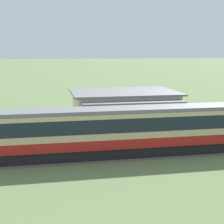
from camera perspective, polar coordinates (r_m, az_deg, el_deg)
passenger_train at (r=28.43m, az=1.34°, el=-2.87°), size 109.09×2.85×4.02m
railway_track at (r=28.40m, az=-11.61°, el=-7.76°), size 173.04×3.60×0.04m
station_building at (r=38.48m, az=1.98°, el=0.44°), size 11.68×9.46×4.15m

